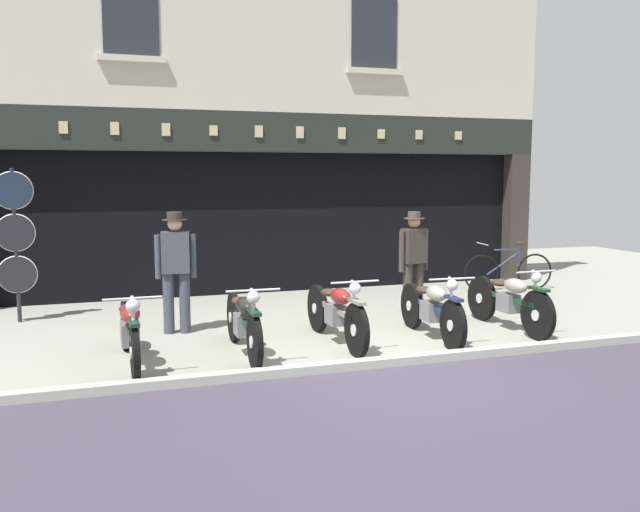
% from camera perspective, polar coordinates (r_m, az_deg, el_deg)
% --- Properties ---
extents(ground, '(22.67, 22.00, 0.18)m').
position_cam_1_polar(ground, '(7.12, 9.82, -11.55)').
color(ground, gray).
extents(shop_facade, '(10.97, 4.42, 6.46)m').
position_cam_1_polar(shop_facade, '(14.29, -5.52, 5.00)').
color(shop_facade, black).
rests_on(shop_facade, ground).
extents(motorcycle_left, '(0.62, 2.01, 0.91)m').
position_cam_1_polar(motorcycle_left, '(8.19, -15.67, -5.96)').
color(motorcycle_left, black).
rests_on(motorcycle_left, ground).
extents(motorcycle_center_left, '(0.62, 2.04, 0.92)m').
position_cam_1_polar(motorcycle_center_left, '(8.36, -6.42, -5.42)').
color(motorcycle_center_left, black).
rests_on(motorcycle_center_left, ground).
extents(motorcycle_center, '(0.62, 2.08, 0.92)m').
position_cam_1_polar(motorcycle_center, '(8.87, 1.37, -4.64)').
color(motorcycle_center, black).
rests_on(motorcycle_center, ground).
extents(motorcycle_center_right, '(0.62, 1.97, 0.92)m').
position_cam_1_polar(motorcycle_center_right, '(9.24, 9.36, -4.29)').
color(motorcycle_center_right, black).
rests_on(motorcycle_center_right, ground).
extents(motorcycle_right, '(0.62, 2.01, 0.93)m').
position_cam_1_polar(motorcycle_right, '(10.01, 15.57, -3.54)').
color(motorcycle_right, black).
rests_on(motorcycle_right, ground).
extents(salesman_left, '(0.56, 0.33, 1.69)m').
position_cam_1_polar(salesman_left, '(9.57, -12.00, -0.86)').
color(salesman_left, '#3D424C').
rests_on(salesman_left, ground).
extents(shopkeeper_center, '(0.55, 0.33, 1.62)m').
position_cam_1_polar(shopkeeper_center, '(10.78, 7.85, -0.16)').
color(shopkeeper_center, '#38332D').
rests_on(shopkeeper_center, ground).
extents(tyre_sign_pole, '(0.57, 0.07, 2.29)m').
position_cam_1_polar(tyre_sign_pole, '(10.98, -24.20, 1.67)').
color(tyre_sign_pole, '#232328').
rests_on(tyre_sign_pole, ground).
extents(advert_board_near, '(0.71, 0.03, 1.07)m').
position_cam_1_polar(advert_board_near, '(13.31, 3.57, 4.74)').
color(advert_board_near, beige).
extents(advert_board_far, '(0.76, 0.03, 0.92)m').
position_cam_1_polar(advert_board_far, '(13.75, 7.70, 4.61)').
color(advert_board_far, silver).
extents(leaning_bicycle, '(1.77, 0.50, 0.94)m').
position_cam_1_polar(leaning_bicycle, '(13.44, 15.54, -1.17)').
color(leaning_bicycle, black).
rests_on(leaning_bicycle, ground).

